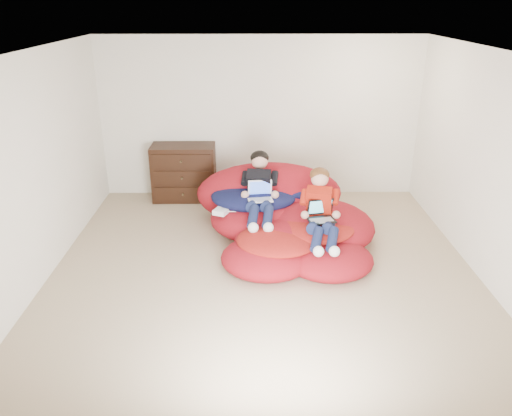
% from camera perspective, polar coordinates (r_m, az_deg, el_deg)
% --- Properties ---
extents(room_shell, '(5.10, 5.10, 2.77)m').
position_cam_1_polar(room_shell, '(5.94, 0.83, -4.93)').
color(room_shell, tan).
rests_on(room_shell, ground).
extents(dresser, '(0.99, 0.55, 0.89)m').
position_cam_1_polar(dresser, '(7.99, -8.22, 4.04)').
color(dresser, black).
rests_on(dresser, ground).
extents(beanbag_pile, '(2.41, 2.38, 0.94)m').
position_cam_1_polar(beanbag_pile, '(6.67, 3.26, -1.18)').
color(beanbag_pile, '#A2121C').
rests_on(beanbag_pile, ground).
extents(cream_pillow, '(0.40, 0.25, 0.25)m').
position_cam_1_polar(cream_pillow, '(7.17, -1.74, 3.55)').
color(cream_pillow, beige).
rests_on(cream_pillow, beanbag_pile).
extents(older_boy, '(0.38, 1.14, 0.76)m').
position_cam_1_polar(older_boy, '(6.56, 0.45, 2.43)').
color(older_boy, black).
rests_on(older_boy, beanbag_pile).
extents(younger_boy, '(0.41, 1.02, 0.77)m').
position_cam_1_polar(younger_boy, '(6.11, 7.42, 0.15)').
color(younger_boy, '#B4200F').
rests_on(younger_boy, beanbag_pile).
extents(laptop_white, '(0.34, 0.29, 0.23)m').
position_cam_1_polar(laptop_white, '(6.50, 0.46, 1.60)').
color(laptop_white, white).
rests_on(laptop_white, older_boy).
extents(laptop_black, '(0.36, 0.35, 0.23)m').
position_cam_1_polar(laptop_black, '(6.11, 7.43, -0.70)').
color(laptop_black, black).
rests_on(laptop_black, younger_boy).
extents(power_adapter, '(0.22, 0.22, 0.06)m').
position_cam_1_polar(power_adapter, '(6.52, -4.04, -0.41)').
color(power_adapter, white).
rests_on(power_adapter, beanbag_pile).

